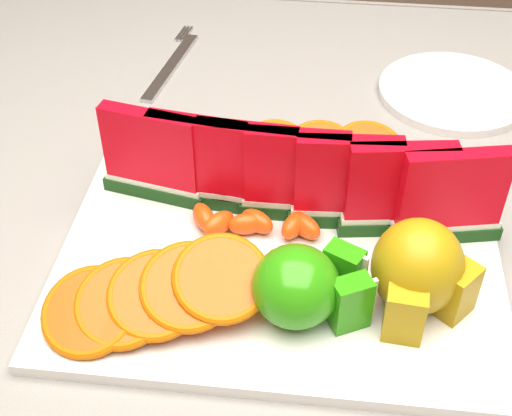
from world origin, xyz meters
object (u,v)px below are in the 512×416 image
Objects in this scene: side_plate at (453,92)px; fork at (172,63)px; apple_cluster at (305,286)px; platter at (279,257)px; pear_cluster at (419,271)px.

side_plate is 1.22× the size of fork.
platter is at bearing 110.48° from apple_cluster.
apple_cluster is 0.46m from fork.
side_plate is 0.36m from fork.
pear_cluster is at bearing -100.83° from side_plate.
platter is 0.08m from apple_cluster.
pear_cluster reaches higher than fork.
pear_cluster is at bearing -21.70° from platter.
pear_cluster is (0.09, 0.02, 0.01)m from apple_cluster.
apple_cluster reaches higher than platter.
platter is at bearing -63.43° from fork.
fork is (-0.20, 0.41, -0.04)m from apple_cluster.
platter reaches higher than side_plate.
pear_cluster is at bearing 13.65° from apple_cluster.
platter is 0.13m from pear_cluster.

